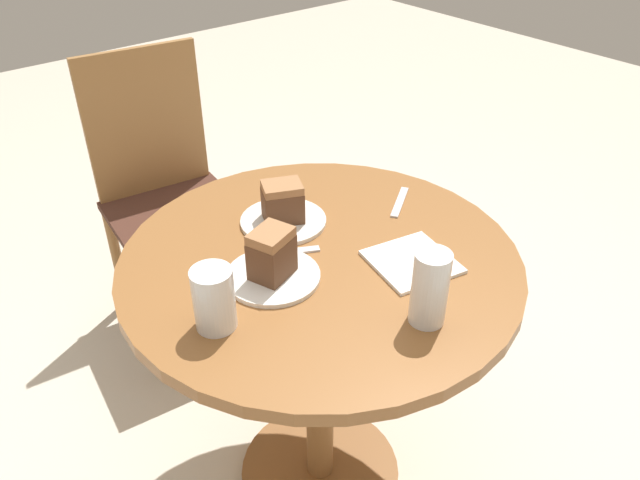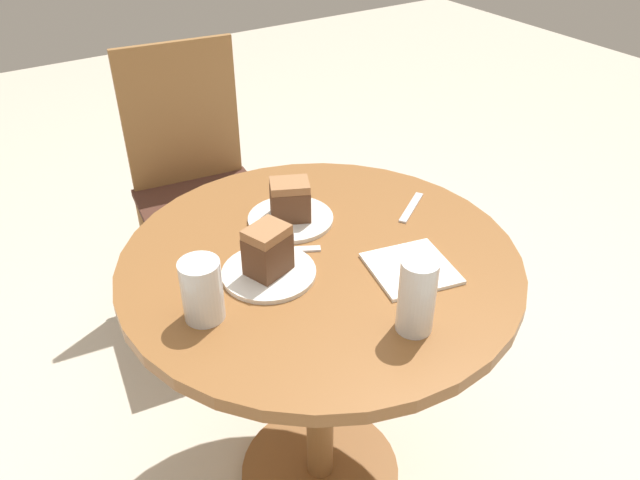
{
  "view_description": "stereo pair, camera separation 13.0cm",
  "coord_description": "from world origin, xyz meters",
  "px_view_note": "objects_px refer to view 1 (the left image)",
  "views": [
    {
      "loc": [
        -0.68,
        -0.83,
        1.52
      ],
      "look_at": [
        0.0,
        0.0,
        0.79
      ],
      "focal_mm": 35.0,
      "sensor_mm": 36.0,
      "label": 1
    },
    {
      "loc": [
        -0.58,
        -0.9,
        1.52
      ],
      "look_at": [
        0.0,
        0.0,
        0.79
      ],
      "focal_mm": 35.0,
      "sensor_mm": 36.0,
      "label": 2
    }
  ],
  "objects_px": {
    "chair": "(170,197)",
    "glass_lemonade": "(214,302)",
    "plate_near": "(283,221)",
    "cake_slice_far": "(272,254)",
    "plate_far": "(273,277)",
    "cake_slice_near": "(283,202)",
    "glass_water": "(429,291)"
  },
  "relations": [
    {
      "from": "plate_far",
      "to": "glass_lemonade",
      "type": "height_order",
      "value": "glass_lemonade"
    },
    {
      "from": "plate_far",
      "to": "cake_slice_far",
      "type": "bearing_deg",
      "value": -90.0
    },
    {
      "from": "glass_water",
      "to": "plate_far",
      "type": "bearing_deg",
      "value": 117.38
    },
    {
      "from": "cake_slice_near",
      "to": "glass_lemonade",
      "type": "relative_size",
      "value": 0.88
    },
    {
      "from": "cake_slice_far",
      "to": "glass_water",
      "type": "distance_m",
      "value": 0.32
    },
    {
      "from": "cake_slice_near",
      "to": "glass_water",
      "type": "xyz_separation_m",
      "value": [
        0.0,
        -0.43,
        0.01
      ]
    },
    {
      "from": "chair",
      "to": "glass_water",
      "type": "relative_size",
      "value": 6.27
    },
    {
      "from": "glass_water",
      "to": "plate_near",
      "type": "bearing_deg",
      "value": 90.59
    },
    {
      "from": "glass_lemonade",
      "to": "glass_water",
      "type": "height_order",
      "value": "glass_water"
    },
    {
      "from": "cake_slice_far",
      "to": "chair",
      "type": "bearing_deg",
      "value": 77.38
    },
    {
      "from": "cake_slice_far",
      "to": "glass_water",
      "type": "relative_size",
      "value": 0.69
    },
    {
      "from": "plate_near",
      "to": "cake_slice_far",
      "type": "height_order",
      "value": "cake_slice_far"
    },
    {
      "from": "chair",
      "to": "glass_water",
      "type": "xyz_separation_m",
      "value": [
        -0.05,
        -1.15,
        0.34
      ]
    },
    {
      "from": "cake_slice_near",
      "to": "glass_lemonade",
      "type": "xyz_separation_m",
      "value": [
        -0.3,
        -0.2,
        -0.0
      ]
    },
    {
      "from": "plate_near",
      "to": "glass_water",
      "type": "relative_size",
      "value": 1.32
    },
    {
      "from": "plate_near",
      "to": "cake_slice_near",
      "type": "relative_size",
      "value": 1.81
    },
    {
      "from": "chair",
      "to": "glass_water",
      "type": "height_order",
      "value": "chair"
    },
    {
      "from": "chair",
      "to": "plate_far",
      "type": "distance_m",
      "value": 0.93
    },
    {
      "from": "glass_water",
      "to": "cake_slice_far",
      "type": "bearing_deg",
      "value": 117.38
    },
    {
      "from": "plate_near",
      "to": "glass_water",
      "type": "bearing_deg",
      "value": -89.41
    },
    {
      "from": "plate_near",
      "to": "glass_lemonade",
      "type": "height_order",
      "value": "glass_lemonade"
    },
    {
      "from": "cake_slice_near",
      "to": "plate_near",
      "type": "bearing_deg",
      "value": 0.0
    },
    {
      "from": "chair",
      "to": "glass_lemonade",
      "type": "height_order",
      "value": "chair"
    },
    {
      "from": "plate_far",
      "to": "glass_lemonade",
      "type": "distance_m",
      "value": 0.17
    },
    {
      "from": "cake_slice_near",
      "to": "glass_water",
      "type": "height_order",
      "value": "glass_water"
    },
    {
      "from": "plate_near",
      "to": "cake_slice_far",
      "type": "bearing_deg",
      "value": -132.35
    },
    {
      "from": "chair",
      "to": "cake_slice_near",
      "type": "height_order",
      "value": "chair"
    },
    {
      "from": "plate_far",
      "to": "cake_slice_near",
      "type": "distance_m",
      "value": 0.21
    },
    {
      "from": "plate_far",
      "to": "glass_water",
      "type": "xyz_separation_m",
      "value": [
        0.15,
        -0.28,
        0.06
      ]
    },
    {
      "from": "cake_slice_near",
      "to": "plate_far",
      "type": "bearing_deg",
      "value": -132.35
    },
    {
      "from": "chair",
      "to": "plate_far",
      "type": "relative_size",
      "value": 4.86
    },
    {
      "from": "glass_lemonade",
      "to": "chair",
      "type": "bearing_deg",
      "value": 68.76
    }
  ]
}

